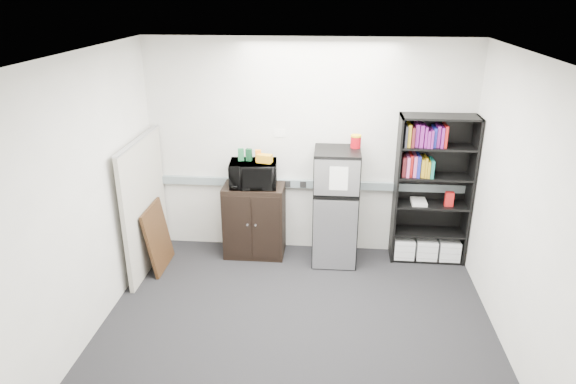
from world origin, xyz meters
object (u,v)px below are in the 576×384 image
object	(u,v)px
bookshelf	(432,191)
refrigerator	(336,207)
microwave	(253,174)
cabinet	(255,220)
cubicle_partition	(145,205)

from	to	relation	value
bookshelf	refrigerator	xyz separation A→B (m)	(-1.16, -0.14, -0.19)
microwave	refrigerator	size ratio (longest dim) A/B	0.39
cabinet	refrigerator	bearing A→B (deg)	-4.50
cabinet	microwave	size ratio (longest dim) A/B	1.65
microwave	bookshelf	bearing A→B (deg)	-2.67
bookshelf	cubicle_partition	size ratio (longest dim) A/B	1.14
cubicle_partition	bookshelf	bearing A→B (deg)	8.06
refrigerator	microwave	bearing A→B (deg)	176.18
bookshelf	refrigerator	distance (m)	1.19
cabinet	bookshelf	bearing A→B (deg)	1.69
refrigerator	bookshelf	bearing A→B (deg)	6.87
bookshelf	cabinet	size ratio (longest dim) A/B	1.97
microwave	refrigerator	xyz separation A→B (m)	(1.02, -0.06, -0.37)
cubicle_partition	microwave	distance (m)	1.34
bookshelf	cubicle_partition	xyz separation A→B (m)	(-3.43, -0.49, -0.10)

